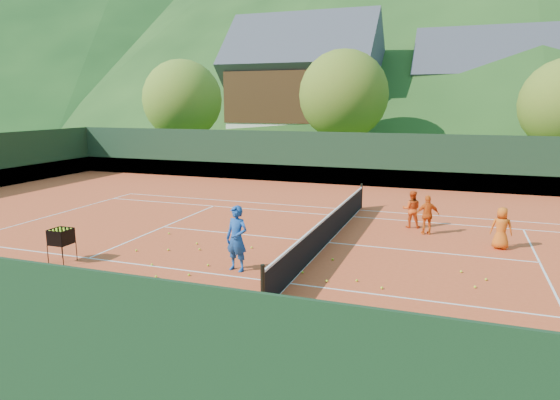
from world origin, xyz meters
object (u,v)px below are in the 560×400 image
(student_b, at_px, (428,215))
(chalet_mid, at_px, (485,99))
(student_a, at_px, (412,209))
(tennis_net, at_px, (328,228))
(student_c, at_px, (501,228))
(ball_hopper, at_px, (61,237))
(coach, at_px, (237,239))
(chalet_left, at_px, (304,92))

(student_b, relative_size, chalet_mid, 0.11)
(student_a, height_order, tennis_net, student_a)
(student_a, relative_size, chalet_mid, 0.11)
(student_b, bearing_deg, student_c, 137.89)
(student_a, height_order, ball_hopper, student_a)
(coach, xyz_separation_m, student_b, (4.76, 5.85, -0.22))
(chalet_left, bearing_deg, student_a, -65.22)
(chalet_left, bearing_deg, student_b, -64.82)
(ball_hopper, relative_size, chalet_mid, 0.08)
(chalet_left, bearing_deg, chalet_mid, 14.04)
(student_b, distance_m, chalet_mid, 32.19)
(tennis_net, xyz_separation_m, ball_hopper, (-6.88, -4.64, 0.25))
(ball_hopper, xyz_separation_m, chalet_left, (-3.12, 34.64, 4.88))
(ball_hopper, bearing_deg, tennis_net, 34.02)
(student_c, height_order, ball_hopper, student_c)
(coach, relative_size, student_b, 1.30)
(chalet_mid, bearing_deg, coach, -101.57)
(student_a, height_order, chalet_left, chalet_left)
(student_b, bearing_deg, ball_hopper, 17.47)
(coach, relative_size, tennis_net, 0.15)
(chalet_mid, bearing_deg, ball_hopper, -108.43)
(ball_hopper, height_order, chalet_mid, chalet_mid)
(student_a, bearing_deg, chalet_left, -73.08)
(chalet_mid, bearing_deg, chalet_left, -165.96)
(coach, height_order, chalet_mid, chalet_mid)
(coach, height_order, student_c, coach)
(student_b, relative_size, ball_hopper, 1.42)
(tennis_net, xyz_separation_m, chalet_mid, (6.00, 34.00, 4.47))
(chalet_left, height_order, chalet_mid, chalet_left)
(student_a, relative_size, student_c, 1.03)
(chalet_mid, bearing_deg, student_a, -96.59)
(coach, height_order, student_b, coach)
(tennis_net, xyz_separation_m, chalet_left, (-10.00, 30.00, 5.13))
(student_a, distance_m, ball_hopper, 12.10)
(coach, height_order, ball_hopper, coach)
(student_b, distance_m, tennis_net, 3.79)
(chalet_mid, bearing_deg, student_b, -95.30)
(tennis_net, distance_m, chalet_mid, 34.81)
(student_c, height_order, tennis_net, student_c)
(ball_hopper, distance_m, chalet_left, 35.13)
(ball_hopper, xyz_separation_m, chalet_mid, (12.88, 38.64, 4.22))
(student_a, bearing_deg, tennis_net, 43.90)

